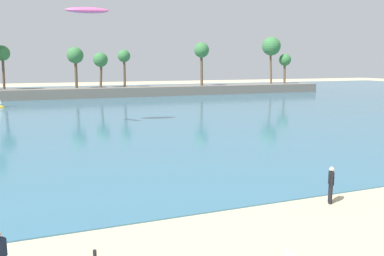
# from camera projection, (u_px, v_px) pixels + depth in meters

# --- Properties ---
(sea) EXTENTS (220.00, 98.98, 0.06)m
(sea) POSITION_uv_depth(u_px,v_px,m) (74.00, 103.00, 60.76)
(sea) COLOR #386B84
(sea) RESTS_ON ground
(palm_headland) EXTENTS (104.17, 6.37, 12.99)m
(palm_headland) POSITION_uv_depth(u_px,v_px,m) (70.00, 82.00, 69.06)
(palm_headland) COLOR slate
(palm_headland) RESTS_ON ground
(person_at_waterline) EXTENTS (0.35, 0.48, 1.67)m
(person_at_waterline) POSITION_uv_depth(u_px,v_px,m) (331.00, 184.00, 16.87)
(person_at_waterline) COLOR black
(person_at_waterline) RESTS_ON ground
(kite_aloft_low_near_shore) EXTENTS (4.22, 2.04, 0.78)m
(kite_aloft_low_near_shore) POSITION_uv_depth(u_px,v_px,m) (87.00, 10.00, 36.23)
(kite_aloft_low_near_shore) COLOR #EA5693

